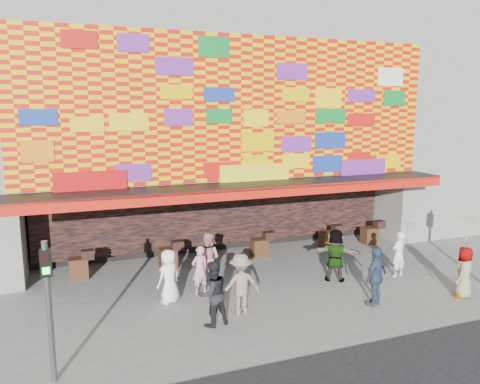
% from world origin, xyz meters
% --- Properties ---
extents(ground, '(90.00, 90.00, 0.00)m').
position_xyz_m(ground, '(0.00, 0.00, 0.00)').
color(ground, slate).
rests_on(ground, ground).
extents(shop_building, '(15.20, 9.40, 10.00)m').
position_xyz_m(shop_building, '(0.00, 8.18, 5.23)').
color(shop_building, gray).
rests_on(shop_building, ground).
extents(neighbor_right, '(11.00, 8.00, 12.00)m').
position_xyz_m(neighbor_right, '(13.00, 8.00, 6.00)').
color(neighbor_right, gray).
rests_on(neighbor_right, ground).
extents(signal_left, '(0.22, 0.20, 3.00)m').
position_xyz_m(signal_left, '(-6.20, -1.50, 1.86)').
color(signal_left, '#59595B').
rests_on(signal_left, ground).
extents(ped_a, '(0.92, 0.83, 1.58)m').
position_xyz_m(ped_a, '(-3.10, 1.61, 0.79)').
color(ped_a, white).
rests_on(ped_a, ground).
extents(ped_b, '(0.61, 0.47, 1.49)m').
position_xyz_m(ped_b, '(-2.09, 1.94, 0.75)').
color(ped_b, '#CC849B').
rests_on(ped_b, ground).
extents(ped_c, '(0.97, 0.83, 1.73)m').
position_xyz_m(ped_c, '(-2.37, -0.23, 0.87)').
color(ped_c, black).
rests_on(ped_c, ground).
extents(ped_d, '(1.12, 0.66, 1.70)m').
position_xyz_m(ped_d, '(-1.46, 0.14, 0.85)').
color(ped_d, '#806D5D').
rests_on(ped_d, ground).
extents(ped_e, '(1.08, 0.78, 1.71)m').
position_xyz_m(ped_e, '(2.35, -0.67, 0.85)').
color(ped_e, '#314055').
rests_on(ped_e, ground).
extents(ped_f, '(1.63, 1.31, 1.74)m').
position_xyz_m(ped_f, '(2.33, 1.42, 0.87)').
color(ped_f, gray).
rests_on(ped_f, ground).
extents(ped_g, '(0.90, 0.79, 1.54)m').
position_xyz_m(ped_g, '(5.17, -1.11, 0.77)').
color(ped_g, gray).
rests_on(ped_g, ground).
extents(ped_h, '(0.64, 0.49, 1.55)m').
position_xyz_m(ped_h, '(4.52, 1.01, 0.77)').
color(ped_h, silver).
rests_on(ped_h, ground).
extents(ped_i, '(1.04, 1.03, 1.69)m').
position_xyz_m(ped_i, '(-1.62, 2.65, 0.84)').
color(ped_i, '#D08686').
rests_on(ped_i, ground).
extents(parasol, '(1.05, 1.06, 1.76)m').
position_xyz_m(parasol, '(5.17, -1.11, 2.10)').
color(parasol, '#FFE0A0').
rests_on(parasol, ground).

